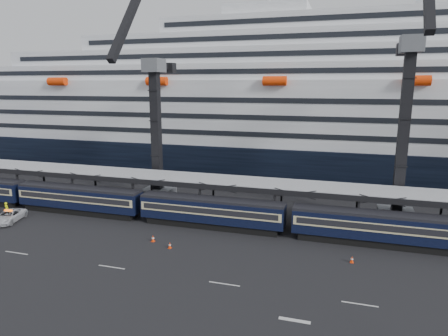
{
  "coord_description": "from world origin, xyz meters",
  "views": [
    {
      "loc": [
        7.92,
        -36.68,
        18.24
      ],
      "look_at": [
        -6.3,
        10.0,
        7.98
      ],
      "focal_mm": 32.0,
      "sensor_mm": 36.0,
      "label": 1
    }
  ],
  "objects": [
    {
      "name": "traffic_cone_e",
      "position": [
        9.41,
        4.26,
        0.37
      ],
      "size": [
        0.37,
        0.37,
        0.75
      ],
      "color": "#FF3908",
      "rests_on": "ground"
    },
    {
      "name": "traffic_cone_b",
      "position": [
        -37.25,
        6.25,
        0.38
      ],
      "size": [
        0.39,
        0.39,
        0.77
      ],
      "color": "#FF3908",
      "rests_on": "ground"
    },
    {
      "name": "pickup_truck",
      "position": [
        -34.86,
        3.98,
        0.77
      ],
      "size": [
        3.88,
        6.0,
        1.54
      ],
      "primitive_type": "imported",
      "rotation": [
        0.0,
        0.0,
        0.26
      ],
      "color": "silver",
      "rests_on": "ground"
    },
    {
      "name": "train",
      "position": [
        -4.65,
        10.0,
        2.2
      ],
      "size": [
        133.05,
        3.0,
        4.05
      ],
      "color": "black",
      "rests_on": "ground"
    },
    {
      "name": "traffic_cone_c",
      "position": [
        -10.34,
        2.14,
        0.36
      ],
      "size": [
        0.36,
        0.36,
        0.72
      ],
      "color": "#FF3908",
      "rests_on": "ground"
    },
    {
      "name": "traffic_cone_d",
      "position": [
        -13.06,
        3.36,
        0.4
      ],
      "size": [
        0.4,
        0.4,
        0.81
      ],
      "color": "#FF3908",
      "rests_on": "ground"
    },
    {
      "name": "crane_dark_near",
      "position": [
        -20.0,
        18.59,
        11.93
      ],
      "size": [
        4.5,
        17.75,
        35.08
      ],
      "color": "#505258",
      "rests_on": "ground"
    },
    {
      "name": "lane_markings",
      "position": [
        8.15,
        -5.23,
        0.01
      ],
      "size": [
        111.0,
        4.27,
        0.02
      ],
      "color": "beige",
      "rests_on": "ground"
    },
    {
      "name": "canopy",
      "position": [
        0.0,
        14.0,
        5.25
      ],
      "size": [
        130.0,
        6.25,
        5.53
      ],
      "color": "#94969C",
      "rests_on": "ground"
    },
    {
      "name": "cruise_ship",
      "position": [
        -1.08,
        45.99,
        12.34
      ],
      "size": [
        214.09,
        28.84,
        34.0
      ],
      "color": "black",
      "rests_on": "ground"
    },
    {
      "name": "ground",
      "position": [
        0.0,
        0.0,
        0.0
      ],
      "size": [
        260.0,
        260.0,
        0.0
      ],
      "primitive_type": "plane",
      "color": "black",
      "rests_on": "ground"
    },
    {
      "name": "crane_dark_mid",
      "position": [
        15.0,
        17.59,
        13.36
      ],
      "size": [
        4.5,
        18.24,
        39.64
      ],
      "color": "#505258",
      "rests_on": "ground"
    },
    {
      "name": "worker",
      "position": [
        -37.13,
        5.88,
        1.0
      ],
      "size": [
        0.8,
        0.6,
        2.0
      ],
      "primitive_type": "imported",
      "rotation": [
        0.0,
        0.0,
        2.97
      ],
      "color": "#EBFF0D",
      "rests_on": "ground"
    }
  ]
}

